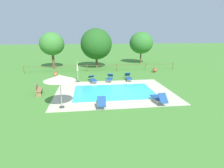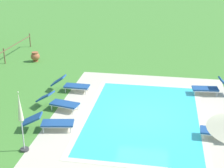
% 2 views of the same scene
% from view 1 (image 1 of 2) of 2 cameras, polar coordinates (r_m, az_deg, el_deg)
% --- Properties ---
extents(ground_plane, '(160.00, 160.00, 0.00)m').
position_cam_1_polar(ground_plane, '(16.88, 0.62, -2.40)').
color(ground_plane, '#478433').
extents(pool_deck_paving, '(10.53, 8.07, 0.01)m').
position_cam_1_polar(pool_deck_paving, '(16.88, 0.62, -2.38)').
color(pool_deck_paving, beige).
rests_on(pool_deck_paving, ground).
extents(swimming_pool_water, '(7.26, 4.80, 0.01)m').
position_cam_1_polar(swimming_pool_water, '(16.88, 0.62, -2.38)').
color(swimming_pool_water, '#38C6D1').
rests_on(swimming_pool_water, ground).
extents(pool_coping_rim, '(7.74, 5.28, 0.01)m').
position_cam_1_polar(pool_coping_rim, '(16.88, 0.62, -2.37)').
color(pool_coping_rim, beige).
rests_on(pool_coping_rim, ground).
extents(sun_lounger_north_near_steps, '(0.99, 2.12, 0.78)m').
position_cam_1_polar(sun_lounger_north_near_steps, '(20.55, -0.68, 1.91)').
color(sun_lounger_north_near_steps, navy).
rests_on(sun_lounger_north_near_steps, ground).
extents(sun_lounger_north_mid, '(0.77, 1.97, 0.93)m').
position_cam_1_polar(sun_lounger_north_mid, '(14.58, 14.31, -4.23)').
color(sun_lounger_north_mid, navy).
rests_on(sun_lounger_north_mid, ground).
extents(sun_lounger_north_far, '(0.95, 2.14, 0.71)m').
position_cam_1_polar(sun_lounger_north_far, '(20.16, -6.04, 1.53)').
color(sun_lounger_north_far, navy).
rests_on(sun_lounger_north_far, ground).
extents(sun_lounger_north_end, '(0.71, 1.97, 0.91)m').
position_cam_1_polar(sun_lounger_north_end, '(13.55, -3.30, -5.29)').
color(sun_lounger_north_end, navy).
rests_on(sun_lounger_north_end, ground).
extents(sun_lounger_south_near_corner, '(0.64, 2.02, 0.83)m').
position_cam_1_polar(sun_lounger_south_near_corner, '(20.93, 5.16, 2.12)').
color(sun_lounger_south_near_corner, navy).
rests_on(sun_lounger_south_near_corner, ground).
extents(patio_umbrella_open_foreground, '(2.23, 2.23, 2.45)m').
position_cam_1_polar(patio_umbrella_open_foreground, '(13.18, -15.97, 1.82)').
color(patio_umbrella_open_foreground, '#383838').
rests_on(patio_umbrella_open_foreground, ground).
extents(patio_umbrella_closed_row_west, '(0.32, 0.32, 2.37)m').
position_cam_1_polar(patio_umbrella_closed_row_west, '(20.38, -10.70, 4.74)').
color(patio_umbrella_closed_row_west, '#383838').
rests_on(patio_umbrella_closed_row_west, ground).
extents(wooden_bench_lawn_side, '(0.64, 1.55, 0.87)m').
position_cam_1_polar(wooden_bench_lawn_side, '(17.24, -21.93, -1.55)').
color(wooden_bench_lawn_side, '#937047').
rests_on(wooden_bench_lawn_side, ground).
extents(terracotta_urn_near_fence, '(0.59, 0.59, 0.65)m').
position_cam_1_polar(terracotta_urn_near_fence, '(25.80, 13.17, 4.27)').
color(terracotta_urn_near_fence, '#A85B38').
rests_on(terracotta_urn_near_fence, ground).
extents(terracotta_urn_by_tree, '(0.45, 0.45, 0.74)m').
position_cam_1_polar(terracotta_urn_by_tree, '(23.18, -17.17, 2.86)').
color(terracotta_urn_by_tree, '#B7663D').
rests_on(terracotta_urn_by_tree, ground).
extents(perimeter_fence, '(21.14, 0.08, 1.05)m').
position_cam_1_polar(perimeter_fence, '(25.95, -3.10, 5.52)').
color(perimeter_fence, brown).
rests_on(perimeter_fence, ground).
extents(tree_far_west, '(3.59, 3.59, 5.37)m').
position_cam_1_polar(tree_far_west, '(29.13, -18.19, 11.75)').
color(tree_far_west, brown).
rests_on(tree_far_west, ground).
extents(tree_west_mid, '(4.08, 4.08, 5.46)m').
position_cam_1_polar(tree_west_mid, '(33.19, 9.07, 12.52)').
color(tree_west_mid, brown).
rests_on(tree_west_mid, ground).
extents(tree_centre, '(4.72, 4.72, 5.94)m').
position_cam_1_polar(tree_centre, '(28.46, -4.91, 12.28)').
color(tree_centre, brown).
rests_on(tree_centre, ground).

